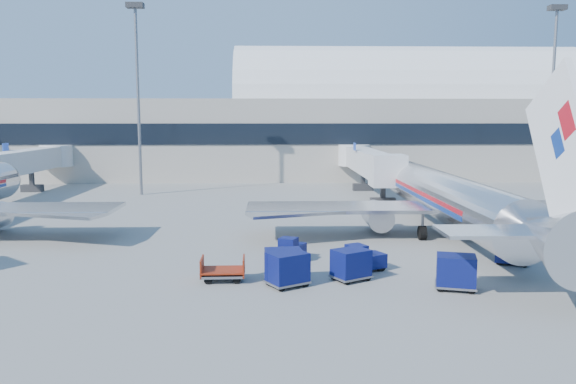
{
  "coord_description": "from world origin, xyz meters",
  "views": [
    {
      "loc": [
        -3.99,
        -38.16,
        9.2
      ],
      "look_at": [
        -2.78,
        6.0,
        3.4
      ],
      "focal_mm": 35.0,
      "sensor_mm": 36.0,
      "label": 1
    }
  ],
  "objects_px": {
    "mast_east": "(553,72)",
    "tug_right": "(511,255)",
    "jetbridge_mid": "(23,162)",
    "barrier_near": "(569,237)",
    "cart_train_a": "(351,264)",
    "tug_lead": "(362,259)",
    "tug_left": "(291,250)",
    "cart_train_b": "(287,268)",
    "airliner_main": "(453,200)",
    "cart_open_red": "(224,272)",
    "mast_west": "(137,71)",
    "cart_train_c": "(284,265)",
    "cart_solo_near": "(456,271)",
    "jetbridge_near": "(366,161)"
  },
  "relations": [
    {
      "from": "mast_east",
      "to": "tug_right",
      "type": "height_order",
      "value": "mast_east"
    },
    {
      "from": "jetbridge_mid",
      "to": "tug_right",
      "type": "height_order",
      "value": "jetbridge_mid"
    },
    {
      "from": "barrier_near",
      "to": "cart_train_a",
      "type": "distance_m",
      "value": 19.74
    },
    {
      "from": "jetbridge_mid",
      "to": "tug_lead",
      "type": "relative_size",
      "value": 9.52
    },
    {
      "from": "tug_left",
      "to": "cart_train_b",
      "type": "bearing_deg",
      "value": -159.0
    },
    {
      "from": "airliner_main",
      "to": "jetbridge_mid",
      "type": "bearing_deg",
      "value": 149.36
    },
    {
      "from": "tug_lead",
      "to": "cart_open_red",
      "type": "distance_m",
      "value": 8.43
    },
    {
      "from": "mast_east",
      "to": "cart_train_a",
      "type": "relative_size",
      "value": 8.92
    },
    {
      "from": "tug_right",
      "to": "cart_train_b",
      "type": "bearing_deg",
      "value": -139.47
    },
    {
      "from": "cart_train_a",
      "to": "tug_right",
      "type": "bearing_deg",
      "value": -13.67
    },
    {
      "from": "jetbridge_mid",
      "to": "mast_east",
      "type": "distance_m",
      "value": 65.32
    },
    {
      "from": "mast_west",
      "to": "cart_train_a",
      "type": "distance_m",
      "value": 44.53
    },
    {
      "from": "tug_lead",
      "to": "cart_train_c",
      "type": "distance_m",
      "value": 5.28
    },
    {
      "from": "mast_east",
      "to": "tug_right",
      "type": "distance_m",
      "value": 41.33
    },
    {
      "from": "tug_right",
      "to": "cart_solo_near",
      "type": "relative_size",
      "value": 0.91
    },
    {
      "from": "barrier_near",
      "to": "tug_lead",
      "type": "relative_size",
      "value": 1.04
    },
    {
      "from": "barrier_near",
      "to": "cart_train_b",
      "type": "bearing_deg",
      "value": -154.48
    },
    {
      "from": "cart_open_red",
      "to": "cart_train_a",
      "type": "bearing_deg",
      "value": -2.2
    },
    {
      "from": "cart_train_a",
      "to": "cart_solo_near",
      "type": "bearing_deg",
      "value": -49.81
    },
    {
      "from": "cart_open_red",
      "to": "airliner_main",
      "type": "bearing_deg",
      "value": 32.82
    },
    {
      "from": "jetbridge_near",
      "to": "jetbridge_mid",
      "type": "distance_m",
      "value": 42.0
    },
    {
      "from": "tug_left",
      "to": "cart_train_a",
      "type": "bearing_deg",
      "value": -119.41
    },
    {
      "from": "mast_east",
      "to": "tug_lead",
      "type": "distance_m",
      "value": 47.46
    },
    {
      "from": "jetbridge_mid",
      "to": "tug_right",
      "type": "relative_size",
      "value": 12.1
    },
    {
      "from": "cart_train_b",
      "to": "cart_solo_near",
      "type": "distance_m",
      "value": 9.13
    },
    {
      "from": "cart_train_a",
      "to": "cart_train_c",
      "type": "height_order",
      "value": "cart_train_c"
    },
    {
      "from": "jetbridge_mid",
      "to": "barrier_near",
      "type": "height_order",
      "value": "jetbridge_mid"
    },
    {
      "from": "jetbridge_near",
      "to": "mast_east",
      "type": "height_order",
      "value": "mast_east"
    },
    {
      "from": "tug_right",
      "to": "tug_left",
      "type": "xyz_separation_m",
      "value": [
        -13.92,
        1.39,
        0.12
      ]
    },
    {
      "from": "tug_left",
      "to": "mast_west",
      "type": "bearing_deg",
      "value": 52.43
    },
    {
      "from": "barrier_near",
      "to": "jetbridge_mid",
      "type": "bearing_deg",
      "value": 151.2
    },
    {
      "from": "tug_lead",
      "to": "cart_train_b",
      "type": "bearing_deg",
      "value": -174.63
    },
    {
      "from": "jetbridge_mid",
      "to": "tug_lead",
      "type": "bearing_deg",
      "value": -45.15
    },
    {
      "from": "cart_solo_near",
      "to": "cart_open_red",
      "type": "distance_m",
      "value": 12.88
    },
    {
      "from": "tug_right",
      "to": "cart_train_b",
      "type": "height_order",
      "value": "cart_train_b"
    },
    {
      "from": "tug_right",
      "to": "cart_open_red",
      "type": "xyz_separation_m",
      "value": [
        -17.89,
        -3.06,
        -0.13
      ]
    },
    {
      "from": "cart_train_b",
      "to": "cart_solo_near",
      "type": "relative_size",
      "value": 1.07
    },
    {
      "from": "cart_open_red",
      "to": "tug_lead",
      "type": "bearing_deg",
      "value": 10.57
    },
    {
      "from": "mast_west",
      "to": "cart_train_c",
      "type": "bearing_deg",
      "value": -66.04
    },
    {
      "from": "tug_right",
      "to": "cart_train_c",
      "type": "distance_m",
      "value": 14.88
    },
    {
      "from": "barrier_near",
      "to": "tug_right",
      "type": "distance_m",
      "value": 9.1
    },
    {
      "from": "airliner_main",
      "to": "cart_solo_near",
      "type": "height_order",
      "value": "airliner_main"
    },
    {
      "from": "cart_train_c",
      "to": "tug_right",
      "type": "bearing_deg",
      "value": 7.62
    },
    {
      "from": "jetbridge_near",
      "to": "cart_train_a",
      "type": "xyz_separation_m",
      "value": [
        -7.14,
        -37.86,
        -2.97
      ]
    },
    {
      "from": "cart_train_b",
      "to": "mast_east",
      "type": "bearing_deg",
      "value": 18.07
    },
    {
      "from": "tug_lead",
      "to": "cart_train_c",
      "type": "xyz_separation_m",
      "value": [
        -4.81,
        -2.16,
        0.24
      ]
    },
    {
      "from": "barrier_near",
      "to": "cart_train_a",
      "type": "height_order",
      "value": "cart_train_a"
    },
    {
      "from": "cart_solo_near",
      "to": "tug_lead",
      "type": "bearing_deg",
      "value": 155.29
    },
    {
      "from": "airliner_main",
      "to": "cart_train_a",
      "type": "relative_size",
      "value": 14.71
    },
    {
      "from": "cart_solo_near",
      "to": "jetbridge_mid",
      "type": "bearing_deg",
      "value": 150.86
    }
  ]
}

